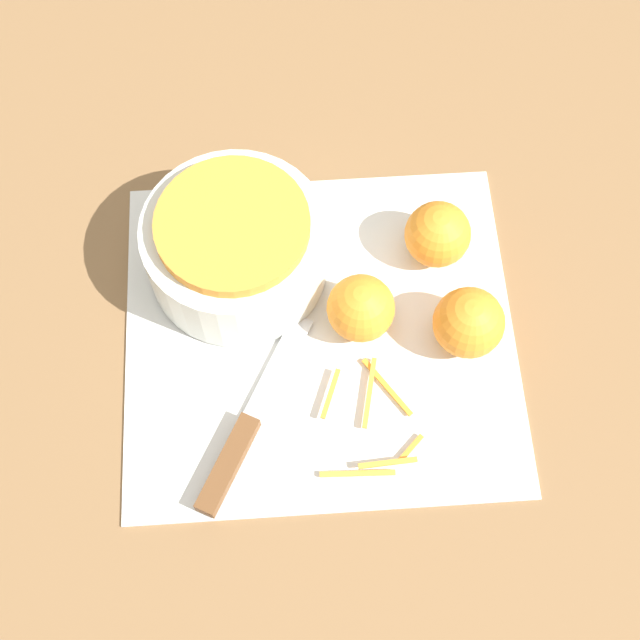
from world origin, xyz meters
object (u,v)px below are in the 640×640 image
bowl_speckled (236,245)px  orange_back (469,323)px  knife (239,444)px  orange_left (361,308)px  orange_right (438,234)px

bowl_speckled → orange_back: bearing=-23.1°
knife → orange_back: 0.25m
bowl_speckled → orange_left: bowl_speckled is taller
bowl_speckled → orange_left: (0.12, -0.07, -0.01)m
orange_left → bowl_speckled: bearing=148.9°
orange_right → orange_back: size_ratio=0.97×
knife → orange_left: orange_left is taller
bowl_speckled → orange_back: bowl_speckled is taller
orange_back → orange_right: bearing=100.2°
bowl_speckled → orange_right: bearing=1.5°
bowl_speckled → orange_back: size_ratio=2.60×
bowl_speckled → orange_right: size_ratio=2.70×
orange_left → orange_right: (0.09, 0.08, 0.00)m
knife → orange_left: size_ratio=3.00×
orange_left → orange_back: bearing=-12.6°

